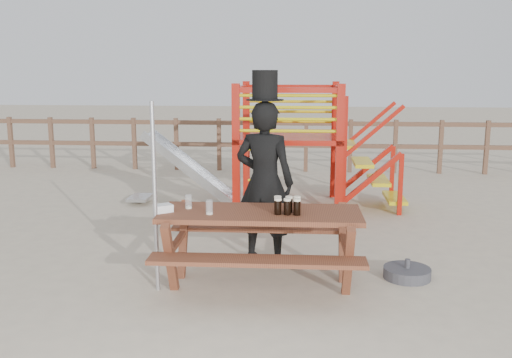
# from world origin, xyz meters

# --- Properties ---
(ground) EXTENTS (60.00, 60.00, 0.00)m
(ground) POSITION_xyz_m (0.00, 0.00, 0.00)
(ground) COLOR #C1B296
(ground) RESTS_ON ground
(back_fence) EXTENTS (15.09, 0.09, 1.20)m
(back_fence) POSITION_xyz_m (0.00, 7.00, 0.74)
(back_fence) COLOR brown
(back_fence) RESTS_ON ground
(playground_fort) EXTENTS (4.71, 1.84, 2.10)m
(playground_fort) POSITION_xyz_m (0.12, 3.58, 1.07)
(playground_fort) COLOR #AD170B
(playground_fort) RESTS_ON ground
(picnic_table) EXTENTS (2.16, 1.51, 0.83)m
(picnic_table) POSITION_xyz_m (0.00, -0.07, 0.52)
(picnic_table) COLOR brown
(picnic_table) RESTS_ON ground
(man_with_hat) EXTENTS (0.80, 0.62, 2.31)m
(man_with_hat) POSITION_xyz_m (-0.01, 0.76, 1.03)
(man_with_hat) COLOR black
(man_with_hat) RESTS_ON ground
(metal_pole) EXTENTS (0.04, 0.04, 2.00)m
(metal_pole) POSITION_xyz_m (-1.08, -0.29, 1.00)
(metal_pole) COLOR #B2B2B7
(metal_pole) RESTS_ON ground
(parasol_base) EXTENTS (0.53, 0.53, 0.22)m
(parasol_base) POSITION_xyz_m (1.63, 0.28, 0.06)
(parasol_base) COLOR #3C3C41
(parasol_base) RESTS_ON ground
(paper_bag) EXTENTS (0.23, 0.22, 0.08)m
(paper_bag) POSITION_xyz_m (-1.02, -0.18, 0.87)
(paper_bag) COLOR white
(paper_bag) RESTS_ON picnic_table
(stout_pints) EXTENTS (0.28, 0.20, 0.17)m
(stout_pints) POSITION_xyz_m (0.29, -0.13, 0.91)
(stout_pints) COLOR black
(stout_pints) RESTS_ON picnic_table
(empty_glasses) EXTENTS (0.34, 0.30, 0.15)m
(empty_glasses) POSITION_xyz_m (-0.65, -0.12, 0.90)
(empty_glasses) COLOR silver
(empty_glasses) RESTS_ON picnic_table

